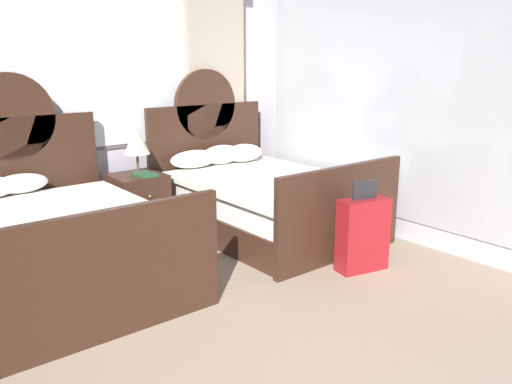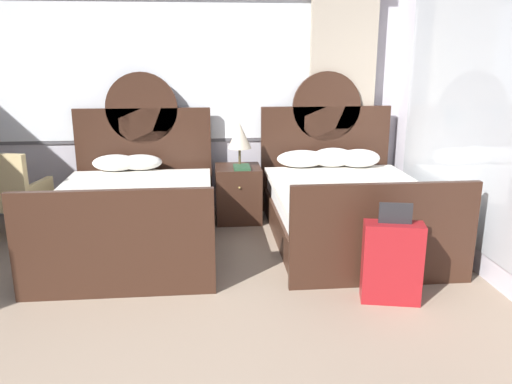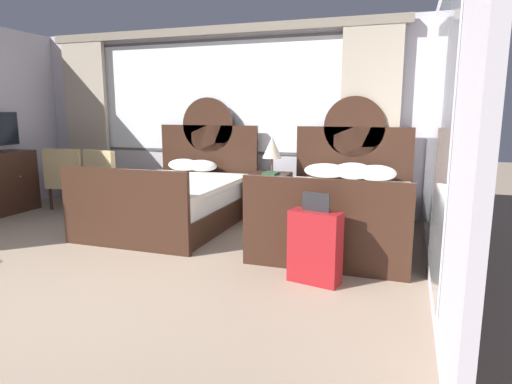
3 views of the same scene
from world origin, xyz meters
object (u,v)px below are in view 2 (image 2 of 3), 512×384
(book_on_nightstand, at_px, (242,167))
(bed_near_mirror, at_px, (346,205))
(armchair_by_window_left, at_px, (10,193))
(bed_near_window, at_px, (134,212))
(nightstand_between_beds, at_px, (238,194))
(suitcase_on_floor, at_px, (392,262))
(table_lamp_on_nightstand, at_px, (239,136))

(book_on_nightstand, bearing_deg, bed_near_mirror, -29.40)
(armchair_by_window_left, bearing_deg, bed_near_window, -14.84)
(nightstand_between_beds, height_order, suitcase_on_floor, suitcase_on_floor)
(bed_near_mirror, relative_size, book_on_nightstand, 8.56)
(bed_near_window, distance_m, table_lamp_on_nightstand, 1.46)
(bed_near_window, height_order, table_lamp_on_nightstand, bed_near_window)
(nightstand_between_beds, bearing_deg, book_on_nightstand, -70.21)
(bed_near_mirror, height_order, suitcase_on_floor, bed_near_mirror)
(bed_near_window, bearing_deg, suitcase_on_floor, -33.50)
(nightstand_between_beds, bearing_deg, table_lamp_on_nightstand, 22.26)
(armchair_by_window_left, height_order, suitcase_on_floor, armchair_by_window_left)
(bed_near_mirror, distance_m, book_on_nightstand, 1.23)
(armchair_by_window_left, relative_size, suitcase_on_floor, 1.16)
(nightstand_between_beds, height_order, table_lamp_on_nightstand, table_lamp_on_nightstand)
(nightstand_between_beds, distance_m, book_on_nightstand, 0.35)
(bed_near_mirror, height_order, table_lamp_on_nightstand, bed_near_mirror)
(book_on_nightstand, distance_m, suitcase_on_floor, 2.28)
(table_lamp_on_nightstand, bearing_deg, book_on_nightstand, -82.20)
(book_on_nightstand, height_order, armchair_by_window_left, armchair_by_window_left)
(table_lamp_on_nightstand, distance_m, book_on_nightstand, 0.35)
(bed_near_mirror, height_order, nightstand_between_beds, bed_near_mirror)
(bed_near_mirror, distance_m, armchair_by_window_left, 3.46)
(bed_near_window, distance_m, nightstand_between_beds, 1.29)
(book_on_nightstand, bearing_deg, suitcase_on_floor, -63.24)
(bed_near_mirror, bearing_deg, table_lamp_on_nightstand, 146.56)
(bed_near_window, xyz_separation_m, bed_near_mirror, (2.15, 0.02, 0.01))
(nightstand_between_beds, bearing_deg, bed_near_mirror, -32.58)
(bed_near_window, relative_size, bed_near_mirror, 1.00)
(bed_near_mirror, distance_m, nightstand_between_beds, 1.27)
(bed_near_window, relative_size, table_lamp_on_nightstand, 4.44)
(table_lamp_on_nightstand, relative_size, armchair_by_window_left, 0.54)
(bed_near_window, bearing_deg, book_on_nightstand, 28.40)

